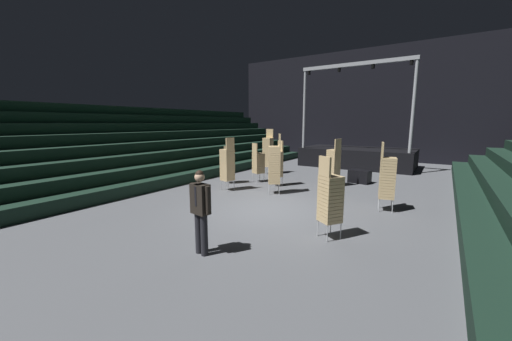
# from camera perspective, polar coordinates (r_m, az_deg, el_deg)

# --- Properties ---
(ground_plane) EXTENTS (22.00, 30.00, 0.10)m
(ground_plane) POSITION_cam_1_polar(r_m,az_deg,el_deg) (9.24, 2.25, -7.99)
(ground_plane) COLOR #515459
(arena_end_wall) EXTENTS (22.00, 0.30, 8.00)m
(arena_end_wall) POSITION_cam_1_polar(r_m,az_deg,el_deg) (23.04, 22.41, 11.94)
(arena_end_wall) COLOR black
(arena_end_wall) RESTS_ON ground_plane
(bleacher_bank_left) EXTENTS (6.00, 24.00, 3.60)m
(bleacher_bank_left) POSITION_cam_1_polar(r_m,az_deg,el_deg) (15.20, -22.44, 5.28)
(bleacher_bank_left) COLOR black
(bleacher_bank_left) RESTS_ON ground_plane
(stage_riser) EXTENTS (6.54, 3.55, 6.03)m
(stage_riser) POSITION_cam_1_polar(r_m,az_deg,el_deg) (19.17, 19.44, 2.73)
(stage_riser) COLOR black
(stage_riser) RESTS_ON ground_plane
(man_with_tie) EXTENTS (0.57, 0.28, 1.78)m
(man_with_tie) POSITION_cam_1_polar(r_m,az_deg,el_deg) (6.02, -10.98, -7.17)
(man_with_tie) COLOR black
(man_with_tie) RESTS_ON ground_plane
(chair_stack_front_left) EXTENTS (0.52, 0.52, 2.14)m
(chair_stack_front_left) POSITION_cam_1_polar(r_m,az_deg,el_deg) (11.65, -5.69, 1.27)
(chair_stack_front_left) COLOR #B2B5BA
(chair_stack_front_left) RESTS_ON ground_plane
(chair_stack_front_right) EXTENTS (0.61, 0.61, 2.31)m
(chair_stack_front_right) POSITION_cam_1_polar(r_m,az_deg,el_deg) (11.02, 3.68, 1.27)
(chair_stack_front_right) COLOR #B2B5BA
(chair_stack_front_right) RESTS_ON ground_plane
(chair_stack_mid_left) EXTENTS (0.62, 0.62, 1.71)m
(chair_stack_mid_left) POSITION_cam_1_polar(r_m,az_deg,el_deg) (13.02, -5.41, 1.20)
(chair_stack_mid_left) COLOR #B2B5BA
(chair_stack_mid_left) RESTS_ON ground_plane
(chair_stack_mid_right) EXTENTS (0.52, 0.52, 2.14)m
(chair_stack_mid_right) POSITION_cam_1_polar(r_m,az_deg,el_deg) (9.71, 24.57, -1.19)
(chair_stack_mid_right) COLOR #B2B5BA
(chair_stack_mid_right) RESTS_ON ground_plane
(chair_stack_mid_centre) EXTENTS (0.56, 0.56, 2.05)m
(chair_stack_mid_centre) POSITION_cam_1_polar(r_m,az_deg,el_deg) (12.75, 15.12, 1.50)
(chair_stack_mid_centre) COLOR #B2B5BA
(chair_stack_mid_centre) RESTS_ON ground_plane
(chair_stack_rear_left) EXTENTS (0.46, 0.46, 2.39)m
(chair_stack_rear_left) POSITION_cam_1_polar(r_m,az_deg,el_deg) (15.33, 2.40, 3.74)
(chair_stack_rear_left) COLOR #B2B5BA
(chair_stack_rear_left) RESTS_ON ground_plane
(chair_stack_rear_right) EXTENTS (0.61, 0.61, 1.96)m
(chair_stack_rear_right) POSITION_cam_1_polar(r_m,az_deg,el_deg) (12.42, 4.10, 1.41)
(chair_stack_rear_right) COLOR #B2B5BA
(chair_stack_rear_right) RESTS_ON ground_plane
(chair_stack_rear_centre) EXTENTS (0.59, 0.59, 1.79)m
(chair_stack_rear_centre) POSITION_cam_1_polar(r_m,az_deg,el_deg) (13.30, 0.44, 1.60)
(chair_stack_rear_centre) COLOR #B2B5BA
(chair_stack_rear_centre) RESTS_ON ground_plane
(chair_stack_aisle_left) EXTENTS (0.61, 0.61, 1.96)m
(chair_stack_aisle_left) POSITION_cam_1_polar(r_m,az_deg,el_deg) (6.97, 14.49, -5.25)
(chair_stack_aisle_left) COLOR #B2B5BA
(chair_stack_aisle_left) RESTS_ON ground_plane
(equipment_road_case) EXTENTS (0.98, 0.72, 0.59)m
(equipment_road_case) POSITION_cam_1_polar(r_m,az_deg,el_deg) (13.96, 19.85, -1.11)
(equipment_road_case) COLOR black
(equipment_road_case) RESTS_ON ground_plane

